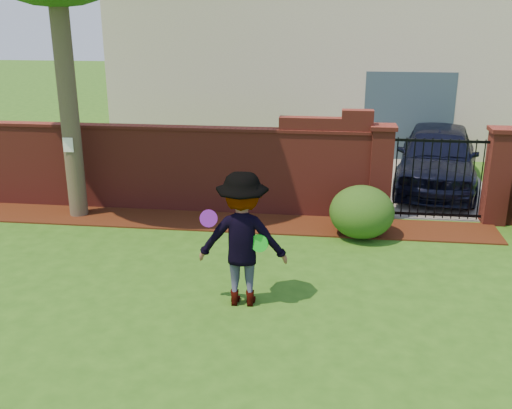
# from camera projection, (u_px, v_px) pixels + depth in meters

# --- Properties ---
(ground) EXTENTS (80.00, 80.00, 0.01)m
(ground) POSITION_uv_depth(u_px,v_px,m) (225.00, 305.00, 8.28)
(ground) COLOR #2B5916
(ground) RESTS_ON ground
(mulch_bed) EXTENTS (11.10, 1.08, 0.03)m
(mulch_bed) POSITION_uv_depth(u_px,v_px,m) (207.00, 221.00, 11.53)
(mulch_bed) COLOR #361509
(mulch_bed) RESTS_ON ground
(brick_wall) EXTENTS (8.70, 0.31, 2.16)m
(brick_wall) POSITION_uv_depth(u_px,v_px,m) (161.00, 166.00, 11.99)
(brick_wall) COLOR maroon
(brick_wall) RESTS_ON ground
(pillar_left) EXTENTS (0.50, 0.50, 1.88)m
(pillar_left) POSITION_uv_depth(u_px,v_px,m) (381.00, 172.00, 11.46)
(pillar_left) COLOR maroon
(pillar_left) RESTS_ON ground
(pillar_right) EXTENTS (0.50, 0.50, 1.88)m
(pillar_right) POSITION_uv_depth(u_px,v_px,m) (498.00, 176.00, 11.19)
(pillar_right) COLOR maroon
(pillar_right) RESTS_ON ground
(iron_gate) EXTENTS (1.78, 0.03, 1.60)m
(iron_gate) POSITION_uv_depth(u_px,v_px,m) (438.00, 179.00, 11.36)
(iron_gate) COLOR black
(iron_gate) RESTS_ON ground
(driveway) EXTENTS (3.20, 8.00, 0.01)m
(driveway) POSITION_uv_depth(u_px,v_px,m) (409.00, 169.00, 15.39)
(driveway) COLOR gray
(driveway) RESTS_ON ground
(house) EXTENTS (12.40, 6.40, 6.30)m
(house) POSITION_uv_depth(u_px,v_px,m) (321.00, 37.00, 18.46)
(house) COLOR beige
(house) RESTS_ON ground
(car) EXTENTS (2.51, 4.59, 1.48)m
(car) POSITION_uv_depth(u_px,v_px,m) (437.00, 159.00, 13.33)
(car) COLOR black
(car) RESTS_ON ground
(paper_notice) EXTENTS (0.20, 0.01, 0.28)m
(paper_notice) POSITION_uv_depth(u_px,v_px,m) (68.00, 145.00, 11.26)
(paper_notice) COLOR white
(paper_notice) RESTS_ON tree
(shrub_left) EXTENTS (1.18, 1.18, 0.96)m
(shrub_left) POSITION_uv_depth(u_px,v_px,m) (362.00, 212.00, 10.63)
(shrub_left) COLOR #194514
(shrub_left) RESTS_ON ground
(man) EXTENTS (1.27, 0.76, 1.92)m
(man) POSITION_uv_depth(u_px,v_px,m) (242.00, 240.00, 8.04)
(man) COLOR gray
(man) RESTS_ON ground
(frisbee_purple) EXTENTS (0.25, 0.13, 0.24)m
(frisbee_purple) POSITION_uv_depth(u_px,v_px,m) (209.00, 218.00, 7.82)
(frisbee_purple) COLOR purple
(frisbee_purple) RESTS_ON man
(frisbee_green) EXTENTS (0.25, 0.10, 0.25)m
(frisbee_green) POSITION_uv_depth(u_px,v_px,m) (259.00, 243.00, 7.88)
(frisbee_green) COLOR green
(frisbee_green) RESTS_ON man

